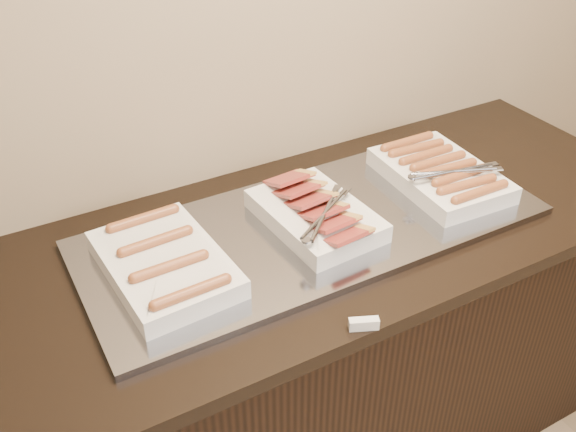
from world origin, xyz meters
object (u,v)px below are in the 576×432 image
at_px(dish_left, 164,263).
at_px(dish_right, 441,173).
at_px(warming_tray, 314,227).
at_px(counter, 307,352).
at_px(dish_center, 316,214).

distance_m(dish_left, dish_right, 0.82).
xyz_separation_m(warming_tray, dish_left, (-0.40, 0.00, 0.04)).
distance_m(counter, warming_tray, 0.46).
height_order(counter, warming_tray, warming_tray).
bearing_deg(dish_right, warming_tray, -177.76).
distance_m(dish_left, dish_center, 0.41).
distance_m(warming_tray, dish_right, 0.42).
height_order(counter, dish_right, dish_right).
bearing_deg(counter, dish_center, -19.65).
bearing_deg(warming_tray, counter, 180.00).
relative_size(warming_tray, dish_right, 3.10).
xyz_separation_m(counter, dish_right, (0.42, -0.00, 0.50)).
xyz_separation_m(warming_tray, dish_center, (0.00, -0.00, 0.04)).
bearing_deg(counter, dish_left, 180.00).
bearing_deg(dish_left, dish_center, -4.00).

